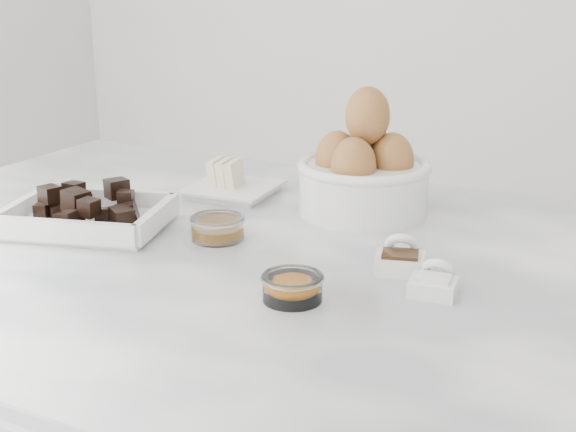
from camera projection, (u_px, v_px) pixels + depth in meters
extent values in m
cube|color=white|center=(262.00, 267.00, 0.98)|extent=(1.20, 0.80, 0.04)
cube|color=white|center=(89.00, 224.00, 1.06)|extent=(0.22, 0.19, 0.01)
cube|color=white|center=(233.00, 191.00, 1.21)|extent=(0.12, 0.12, 0.01)
cube|color=white|center=(233.00, 187.00, 1.21)|extent=(0.13, 0.13, 0.00)
cylinder|color=white|center=(353.00, 196.00, 1.11)|extent=(0.09, 0.09, 0.05)
cylinder|color=white|center=(353.00, 181.00, 1.10)|extent=(0.07, 0.07, 0.01)
cylinder|color=white|center=(363.00, 189.00, 1.11)|extent=(0.18, 0.18, 0.07)
torus|color=white|center=(364.00, 166.00, 1.10)|extent=(0.19, 0.19, 0.02)
ellipsoid|color=#A26E34|center=(391.00, 162.00, 1.09)|extent=(0.06, 0.06, 0.08)
ellipsoid|color=#A26E34|center=(338.00, 158.00, 1.11)|extent=(0.06, 0.06, 0.08)
ellipsoid|color=#A26E34|center=(377.00, 155.00, 1.13)|extent=(0.06, 0.06, 0.08)
ellipsoid|color=#A26E34|center=(349.00, 166.00, 1.07)|extent=(0.06, 0.06, 0.08)
ellipsoid|color=#A26E34|center=(368.00, 116.00, 1.08)|extent=(0.06, 0.06, 0.08)
cylinder|color=white|center=(218.00, 229.00, 1.02)|extent=(0.07, 0.07, 0.03)
torus|color=white|center=(217.00, 219.00, 1.01)|extent=(0.07, 0.07, 0.01)
cylinder|color=orange|center=(218.00, 232.00, 1.02)|extent=(0.05, 0.05, 0.01)
cylinder|color=white|center=(292.00, 288.00, 0.83)|extent=(0.06, 0.06, 0.03)
torus|color=white|center=(292.00, 278.00, 0.83)|extent=(0.07, 0.07, 0.01)
ellipsoid|color=orange|center=(292.00, 288.00, 0.83)|extent=(0.04, 0.04, 0.02)
cube|color=white|center=(400.00, 264.00, 0.91)|extent=(0.07, 0.06, 0.02)
cube|color=black|center=(400.00, 254.00, 0.91)|extent=(0.05, 0.04, 0.00)
torus|color=white|center=(402.00, 246.00, 0.93)|extent=(0.05, 0.04, 0.04)
cube|color=white|center=(433.00, 288.00, 0.85)|extent=(0.05, 0.05, 0.02)
cube|color=white|center=(434.00, 278.00, 0.84)|extent=(0.04, 0.03, 0.00)
torus|color=white|center=(438.00, 270.00, 0.87)|extent=(0.04, 0.03, 0.04)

